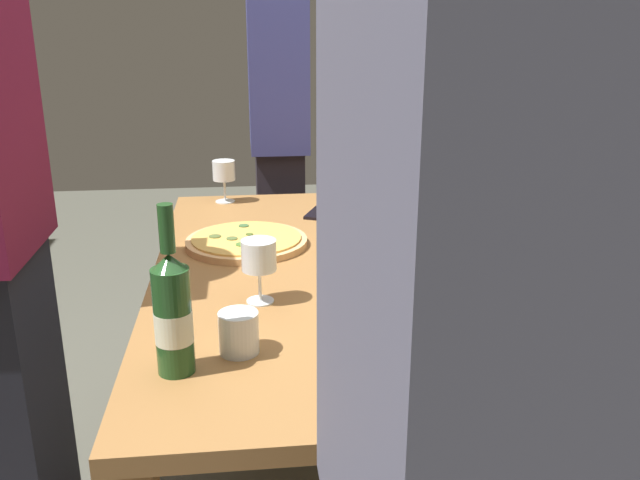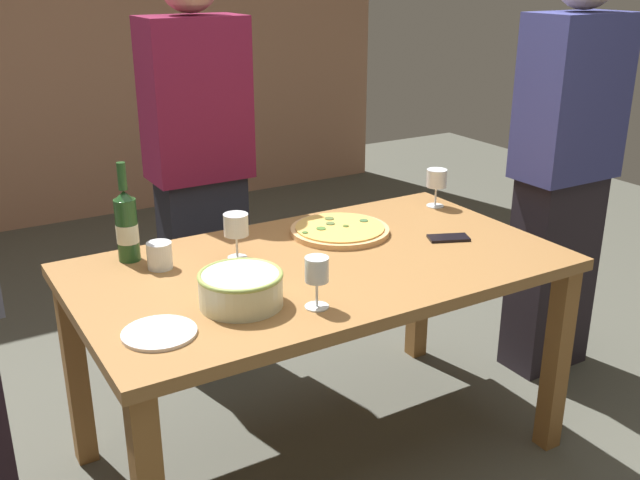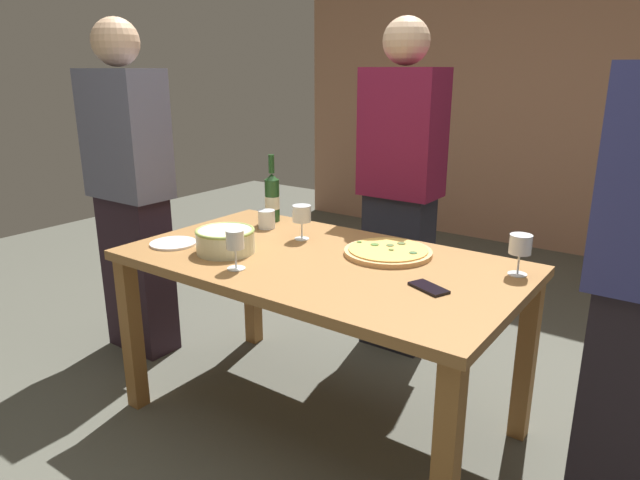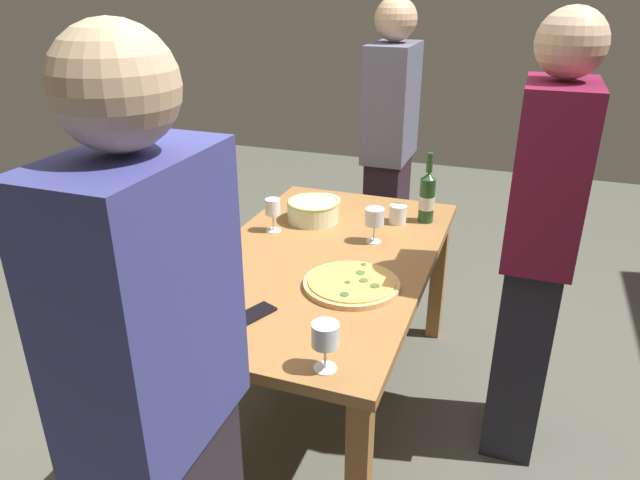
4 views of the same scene
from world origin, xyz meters
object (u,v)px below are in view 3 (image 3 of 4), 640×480
Objects in this scene: pizza at (388,252)px; wine_glass_near_pizza at (302,215)px; side_plate at (173,243)px; serving_bowl at (225,240)px; cup_amber at (267,219)px; wine_glass_by_bottle at (235,241)px; dining_table at (320,280)px; person_host at (130,192)px; wine_glass_far_left at (520,246)px; cell_phone at (429,288)px; person_guest_right at (400,189)px; wine_bottle at (272,197)px.

pizza is 0.44m from wine_glass_near_pizza.
pizza is 1.80× the size of side_plate.
cup_amber is at bearing 105.69° from serving_bowl.
wine_glass_by_bottle is 0.46m from side_plate.
person_host is (-1.20, -0.01, 0.22)m from dining_table.
wine_glass_by_bottle is 1.76× the size of cup_amber.
wine_glass_far_left reaches higher than serving_bowl.
pizza is at bearing -171.67° from wine_glass_far_left.
serving_bowl is at bearing -112.90° from wine_glass_near_pizza.
wine_glass_near_pizza is 0.77m from cell_phone.
wine_glass_by_bottle is (-0.18, -0.29, 0.20)m from dining_table.
wine_glass_far_left is 0.97m from person_guest_right.
cup_amber is at bearing -61.85° from wine_bottle.
serving_bowl is 1.60× the size of wine_glass_far_left.
wine_bottle is (-0.54, 0.34, 0.22)m from dining_table.
serving_bowl is 1.59× the size of wine_glass_near_pizza.
wine_glass_far_left is 1.43m from side_plate.
side_plate is at bearing -33.12° from person_guest_right.
wine_bottle is 2.15× the size of wine_glass_near_pizza.
wine_bottle is (-0.74, 0.14, 0.11)m from pizza.
person_guest_right reaches higher than wine_glass_by_bottle.
dining_table is at bearing -24.82° from cup_amber.
side_plate reaches higher than dining_table.
dining_table is 7.97× the size of side_plate.
side_plate is (-0.44, 0.07, -0.11)m from wine_glass_by_bottle.
person_host is at bearing 159.31° from side_plate.
side_plate is at bearing -168.31° from serving_bowl.
wine_glass_near_pizza reaches higher than cell_phone.
person_guest_right is at bearing 114.21° from pizza.
cup_amber is 0.47m from side_plate.
wine_bottle reaches higher than cell_phone.
serving_bowl is 0.40m from cup_amber.
cup_amber is at bearing 178.27° from pizza.
person_host reaches higher than wine_bottle.
person_guest_right is at bearing 62.51° from side_plate.
cup_amber is at bearing 16.77° from person_host.
cell_phone is (0.87, 0.11, -0.05)m from serving_bowl.
person_host is 1.00× the size of person_guest_right.
wine_glass_far_left is 1.07× the size of cell_phone.
pizza is 0.68m from cup_amber.
cup_amber is (-0.67, 0.02, 0.03)m from pizza.
wine_glass_near_pizza is at bearing -11.11° from cup_amber.
wine_glass_far_left is (1.25, -0.07, -0.01)m from wine_bottle.
side_plate is (-0.16, -0.44, -0.04)m from cup_amber.
wine_glass_far_left is at bearing -3.03° from wine_bottle.
wine_glass_by_bottle is 0.09× the size of person_guest_right.
dining_table is 6.49× the size of serving_bowl.
dining_table is at bearing -159.00° from wine_glass_far_left.
wine_glass_near_pizza is at bearing 95.97° from cell_phone.
person_guest_right reaches higher than person_host.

